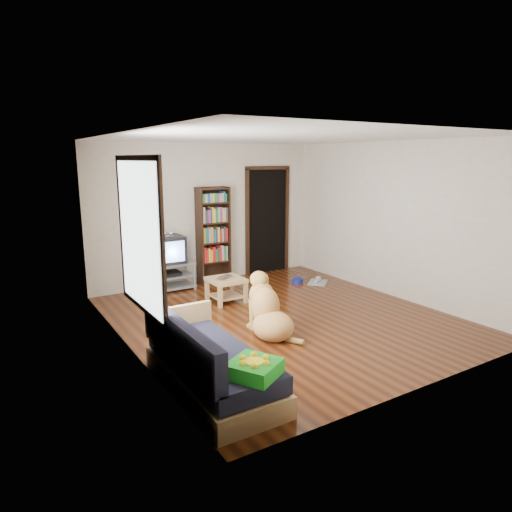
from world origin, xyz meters
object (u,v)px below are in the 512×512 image
laptop (227,278)px  sofa (208,366)px  dog_bowl (297,280)px  tv_stand (168,275)px  dog (268,312)px  green_cushion (254,369)px  bookshelf (213,230)px  grey_rag (318,282)px  crt_tv (167,249)px  coffee_table (226,285)px

laptop → sofa: size_ratio=0.19×
dog_bowl → tv_stand: tv_stand is taller
dog_bowl → dog: 2.72m
tv_stand → green_cushion: bearing=-101.1°
green_cushion → bookshelf: (1.80, 4.42, 0.51)m
grey_rag → crt_tv: (-2.58, 1.07, 0.73)m
laptop → tv_stand: (-0.56, 1.17, -0.14)m
grey_rag → bookshelf: bearing=145.0°
laptop → crt_tv: 1.36m
sofa → dog: dog is taller
tv_stand → dog: (0.36, -2.70, 0.04)m
laptop → dog: size_ratio=0.33×
dog_bowl → crt_tv: 2.52m
dog_bowl → grey_rag: size_ratio=0.55×
crt_tv → coffee_table: crt_tv is taller
grey_rag → crt_tv: 2.88m
laptop → coffee_table: size_ratio=0.63×
green_cushion → dog_bowl: 4.74m
grey_rag → sofa: 4.40m
crt_tv → bookshelf: size_ratio=0.32×
grey_rag → crt_tv: bearing=157.5°
grey_rag → bookshelf: size_ratio=0.22×
green_cushion → dog: bearing=23.9°
crt_tv → sofa: bearing=-104.9°
green_cushion → grey_rag: 4.77m
grey_rag → bookshelf: 2.22m
crt_tv → sofa: 3.81m
dog_bowl → dog: size_ratio=0.21×
laptop → tv_stand: 1.30m
grey_rag → dog: bearing=-143.4°
tv_stand → sofa: (-0.97, -3.63, -0.01)m
sofa → coffee_table: (1.53, 2.49, 0.02)m
tv_stand → dog: dog is taller
grey_rag → coffee_table: bearing=-177.3°
laptop → dog: (-0.20, -1.53, -0.10)m
grey_rag → sofa: (-3.55, -2.59, 0.25)m
sofa → bookshelf: bearing=62.7°
crt_tv → dog: bearing=-82.5°
tv_stand → grey_rag: bearing=-22.1°
laptop → bookshelf: size_ratio=0.19×
tv_stand → crt_tv: bearing=90.0°
laptop → dog_bowl: bearing=-20.6°
sofa → laptop: bearing=58.1°
sofa → dog: bearing=35.1°
tv_stand → crt_tv: 0.47m
green_cushion → dog: dog is taller
green_cushion → sofa: sofa is taller
tv_stand → bookshelf: bookshelf is taller
coffee_table → dog: (-0.20, -1.56, 0.03)m
green_cushion → crt_tv: (0.85, 4.35, 0.26)m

